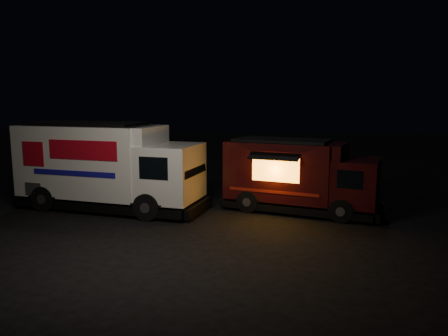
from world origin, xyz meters
TOP-DOWN VIEW (x-y plane):
  - ground at (0.00, 0.00)m, footprint 80.00×80.00m
  - white_truck at (-3.56, 1.79)m, footprint 7.59×3.65m
  - red_truck at (3.61, 2.36)m, footprint 6.15×3.65m

SIDE VIEW (x-z plane):
  - ground at x=0.00m, z-range 0.00..0.00m
  - red_truck at x=3.61m, z-range 0.00..2.69m
  - white_truck at x=-3.56m, z-range 0.00..3.30m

